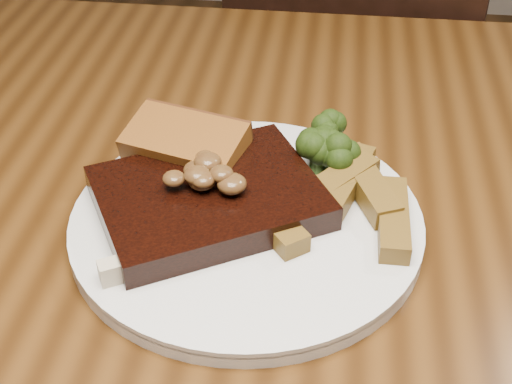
# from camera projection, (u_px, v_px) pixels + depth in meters

# --- Properties ---
(dining_table) EXTENTS (1.60, 0.90, 0.75)m
(dining_table) POSITION_uv_depth(u_px,v_px,m) (268.00, 293.00, 0.69)
(dining_table) COLOR #44270D
(dining_table) RESTS_ON ground
(chair_far) EXTENTS (0.48, 0.48, 0.83)m
(chair_far) POSITION_uv_depth(u_px,v_px,m) (352.00, 128.00, 1.30)
(chair_far) COLOR black
(chair_far) RESTS_ON ground
(plate) EXTENTS (0.31, 0.31, 0.01)m
(plate) POSITION_uv_depth(u_px,v_px,m) (247.00, 224.00, 0.62)
(plate) COLOR silver
(plate) RESTS_ON dining_table
(steak) EXTENTS (0.23, 0.21, 0.03)m
(steak) POSITION_uv_depth(u_px,v_px,m) (209.00, 199.00, 0.61)
(steak) COLOR black
(steak) RESTS_ON plate
(steak_bone) EXTENTS (0.14, 0.09, 0.02)m
(steak_bone) POSITION_uv_depth(u_px,v_px,m) (195.00, 253.00, 0.56)
(steak_bone) COLOR #BEB093
(steak_bone) RESTS_ON plate
(mushroom_pile) EXTENTS (0.07, 0.07, 0.03)m
(mushroom_pile) POSITION_uv_depth(u_px,v_px,m) (199.00, 173.00, 0.60)
(mushroom_pile) COLOR #533A1A
(mushroom_pile) RESTS_ON steak
(garlic_bread) EXTENTS (0.12, 0.09, 0.02)m
(garlic_bread) POSITION_uv_depth(u_px,v_px,m) (186.00, 159.00, 0.66)
(garlic_bread) COLOR brown
(garlic_bread) RESTS_ON plate
(potato_wedges) EXTENTS (0.12, 0.12, 0.02)m
(potato_wedges) POSITION_uv_depth(u_px,v_px,m) (326.00, 203.00, 0.61)
(potato_wedges) COLOR brown
(potato_wedges) RESTS_ON plate
(broccoli_cluster) EXTENTS (0.07, 0.07, 0.04)m
(broccoli_cluster) POSITION_uv_depth(u_px,v_px,m) (330.00, 146.00, 0.66)
(broccoli_cluster) COLOR #21330B
(broccoli_cluster) RESTS_ON plate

